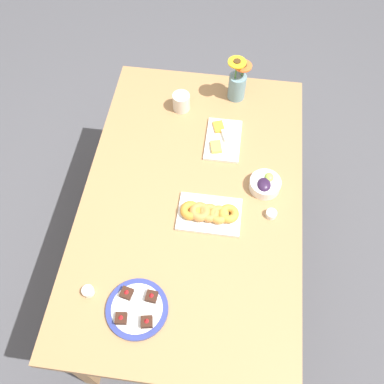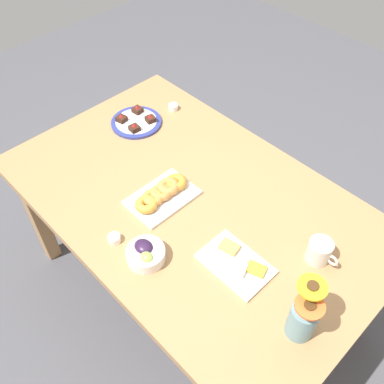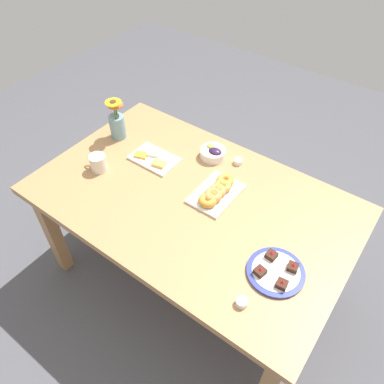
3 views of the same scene
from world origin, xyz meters
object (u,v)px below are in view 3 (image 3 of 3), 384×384
grape_bowl (213,153)px  cheese_platter (154,159)px  croissant_platter (217,192)px  dining_table (192,209)px  jam_cup_honey (242,302)px  dessert_plate (276,271)px  coffee_mug (98,163)px  jam_cup_berry (238,161)px  flower_vase (117,124)px

grape_bowl → cheese_platter: size_ratio=0.55×
grape_bowl → croissant_platter: 0.30m
dining_table → jam_cup_honey: bearing=145.0°
croissant_platter → jam_cup_honey: 0.60m
cheese_platter → jam_cup_honey: 0.96m
dessert_plate → croissant_platter: bearing=-27.1°
coffee_mug → croissant_platter: 0.66m
cheese_platter → dessert_plate: (-0.89, 0.25, 0.00)m
dining_table → coffee_mug: size_ratio=12.97×
jam_cup_honey → cheese_platter: bearing=-28.5°
coffee_mug → cheese_platter: (-0.19, -0.23, -0.04)m
croissant_platter → jam_cup_berry: bearing=-82.0°
dessert_plate → flower_vase: (1.19, -0.29, 0.08)m
flower_vase → grape_bowl: bearing=-162.5°
jam_cup_honey → dessert_plate: bearing=-101.4°
grape_bowl → jam_cup_berry: grape_bowl is taller
cheese_platter → flower_vase: bearing=-7.6°
croissant_platter → jam_cup_berry: (0.04, -0.27, -0.01)m
dining_table → grape_bowl: size_ratio=11.17×
grape_bowl → croissant_platter: grape_bowl is taller
flower_vase → jam_cup_berry: bearing=-163.1°
jam_cup_berry → grape_bowl: bearing=14.3°
coffee_mug → cheese_platter: size_ratio=0.47×
grape_bowl → jam_cup_honey: bearing=131.3°
dessert_plate → jam_cup_honey: bearing=78.6°
croissant_platter → flower_vase: bearing=-4.7°
croissant_platter → flower_vase: flower_vase is taller
grape_bowl → croissant_platter: bearing=127.4°
croissant_platter → dessert_plate: size_ratio=1.19×
coffee_mug → dessert_plate: size_ratio=0.50×
croissant_platter → dessert_plate: same height
jam_cup_berry → dessert_plate: dessert_plate is taller
coffee_mug → dessert_plate: (-1.07, 0.02, -0.04)m
cheese_platter → coffee_mug: bearing=51.2°
coffee_mug → grape_bowl: bearing=-134.1°
coffee_mug → jam_cup_berry: 0.76m
grape_bowl → jam_cup_berry: size_ratio=2.99×
croissant_platter → coffee_mug: bearing=19.1°
dining_table → dessert_plate: size_ratio=6.50×
coffee_mug → croissant_platter: coffee_mug is taller
croissant_platter → flower_vase: size_ratio=1.15×
jam_cup_berry → dessert_plate: 0.71m
dining_table → flower_vase: 0.69m
dining_table → cheese_platter: bearing=-17.4°
grape_bowl → cheese_platter: grape_bowl is taller
flower_vase → coffee_mug: bearing=113.3°
flower_vase → dining_table: bearing=167.1°
grape_bowl → flower_vase: size_ratio=0.56×
dining_table → cheese_platter: cheese_platter is taller
dessert_plate → flower_vase: size_ratio=0.97×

